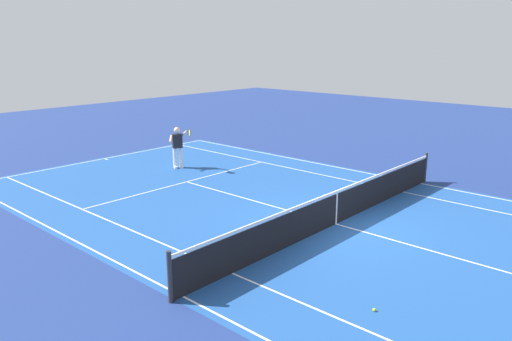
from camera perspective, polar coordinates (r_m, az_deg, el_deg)
ground_plane at (r=14.13m, az=9.10°, el=-6.07°), size 60.00×60.00×0.00m
court_slab at (r=14.13m, az=9.10°, el=-6.06°), size 24.20×11.40×0.00m
court_line_markings at (r=14.13m, az=9.10°, el=-6.05°), size 23.85×11.05×0.01m
tennis_net at (r=13.97m, az=9.18°, el=-4.18°), size 0.10×11.70×1.08m
tennis_player_near at (r=20.08m, az=-8.95°, el=2.88°), size 1.19×0.75×1.70m
tennis_ball at (r=9.99m, az=13.39°, el=-15.28°), size 0.07×0.07×0.07m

